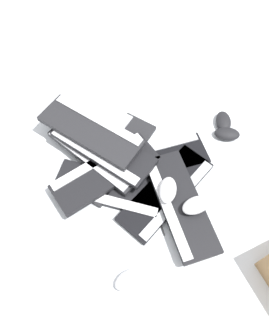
{
  "coord_description": "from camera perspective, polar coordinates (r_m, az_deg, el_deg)",
  "views": [
    {
      "loc": [
        -0.5,
        0.4,
        1.2
      ],
      "look_at": [
        -0.03,
        -0.01,
        0.06
      ],
      "focal_mm": 35.0,
      "sensor_mm": 36.0,
      "label": 1
    }
  ],
  "objects": [
    {
      "name": "ground_plane",
      "position": [
        1.36,
        -1.05,
        -0.46
      ],
      "size": [
        3.2,
        3.2,
        0.0
      ],
      "primitive_type": "plane",
      "color": "silver"
    },
    {
      "name": "keyboard_0",
      "position": [
        1.38,
        -3.55,
        2.0
      ],
      "size": [
        0.28,
        0.46,
        0.03
      ],
      "color": "#232326",
      "rests_on": "ground"
    },
    {
      "name": "keyboard_1",
      "position": [
        1.31,
        -4.4,
        -3.67
      ],
      "size": [
        0.45,
        0.37,
        0.03
      ],
      "color": "black",
      "rests_on": "ground"
    },
    {
      "name": "keyboard_2",
      "position": [
        1.31,
        5.6,
        -4.19
      ],
      "size": [
        0.21,
        0.46,
        0.03
      ],
      "color": "black",
      "rests_on": "ground"
    },
    {
      "name": "keyboard_3",
      "position": [
        1.37,
        3.56,
        1.36
      ],
      "size": [
        0.31,
        0.46,
        0.03
      ],
      "color": "black",
      "rests_on": "ground"
    },
    {
      "name": "keyboard_4",
      "position": [
        1.37,
        -6.6,
        2.84
      ],
      "size": [
        0.46,
        0.22,
        0.03
      ],
      "color": "#232326",
      "rests_on": "keyboard_0"
    },
    {
      "name": "keyboard_5",
      "position": [
        1.26,
        7.93,
        -6.23
      ],
      "size": [
        0.46,
        0.31,
        0.03
      ],
      "color": "black",
      "rests_on": "keyboard_2"
    },
    {
      "name": "keyboard_6",
      "position": [
        1.32,
        -5.14,
        -0.7
      ],
      "size": [
        0.19,
        0.45,
        0.03
      ],
      "color": "black",
      "rests_on": "keyboard_1"
    },
    {
      "name": "keyboard_7",
      "position": [
        1.34,
        -5.56,
        3.53
      ],
      "size": [
        0.46,
        0.25,
        0.03
      ],
      "color": "black",
      "rests_on": "keyboard_6"
    },
    {
      "name": "keyboard_8",
      "position": [
        1.36,
        -7.65,
        6.54
      ],
      "size": [
        0.46,
        0.26,
        0.03
      ],
      "color": "#232326",
      "rests_on": "keyboard_7"
    },
    {
      "name": "mouse_0",
      "position": [
        1.53,
        15.23,
        7.84
      ],
      "size": [
        0.13,
        0.12,
        0.04
      ],
      "primitive_type": "ellipsoid",
      "rotation": [
        0.0,
        0.0,
        2.4
      ],
      "color": "black",
      "rests_on": "ground"
    },
    {
      "name": "mouse_1",
      "position": [
        1.2,
        -0.86,
        -18.85
      ],
      "size": [
        0.09,
        0.12,
        0.04
      ],
      "primitive_type": "ellipsoid",
      "rotation": [
        0.0,
        0.0,
        4.51
      ],
      "color": "silver",
      "rests_on": "ground"
    },
    {
      "name": "mouse_2",
      "position": [
        1.24,
        5.81,
        -3.83
      ],
      "size": [
        0.12,
        0.13,
        0.04
      ],
      "primitive_type": "ellipsoid",
      "rotation": [
        0.0,
        0.0,
        5.39
      ],
      "color": "silver",
      "rests_on": "keyboard_5"
    },
    {
      "name": "mouse_3",
      "position": [
        1.49,
        15.82,
        5.75
      ],
      "size": [
        0.13,
        0.12,
        0.04
      ],
      "primitive_type": "ellipsoid",
      "rotation": [
        0.0,
        0.0,
        0.76
      ],
      "color": "black",
      "rests_on": "ground"
    },
    {
      "name": "mouse_4",
      "position": [
        1.23,
        10.67,
        -6.38
      ],
      "size": [
        0.09,
        0.12,
        0.04
      ],
      "primitive_type": "ellipsoid",
      "rotation": [
        0.0,
        0.0,
        1.29
      ],
      "color": "silver",
      "rests_on": "keyboard_5"
    },
    {
      "name": "cable_0",
      "position": [
        1.36,
        1.43,
        -0.05
      ],
      "size": [
        0.56,
        0.21,
        0.01
      ],
      "color": "#59595B",
      "rests_on": "ground"
    }
  ]
}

